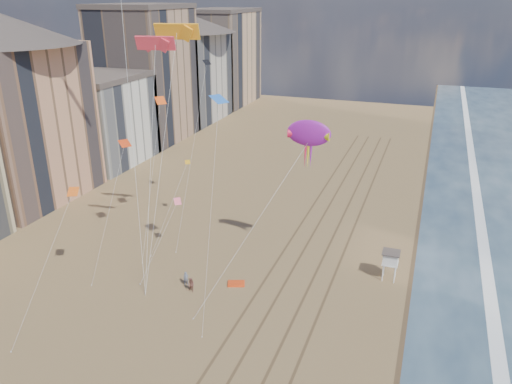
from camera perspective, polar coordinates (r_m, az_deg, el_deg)
wet_sand at (r=71.72m, az=21.26°, el=-5.42°), size 260.00×260.00×0.00m
foam at (r=72.08m, az=24.59°, el=-5.82°), size 260.00×260.00×0.00m
tracks at (r=63.92m, az=6.35°, el=-7.35°), size 7.68×120.00×0.01m
buildings at (r=109.99m, az=-14.13°, el=12.01°), size 34.72×131.35×29.00m
lifeguard_stand at (r=59.59m, az=15.14°, el=-7.33°), size 1.98×1.98×3.57m
grounded_kite at (r=57.96m, az=-2.27°, el=-10.42°), size 2.23×1.82×0.22m
show_kite at (r=55.38m, az=6.05°, el=6.66°), size 6.30×7.67×22.58m
kite_flyer_a at (r=58.05m, az=-8.00°, el=-9.75°), size 0.72×0.67×1.65m
kite_flyer_b at (r=56.78m, az=-7.43°, el=-10.48°), size 0.94×0.80×1.68m
small_kites at (r=58.65m, az=-10.78°, el=6.80°), size 16.94×22.46×15.98m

